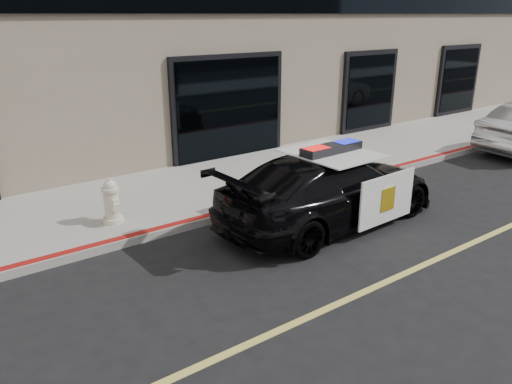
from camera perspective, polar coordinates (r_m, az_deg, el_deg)
ground at (r=10.04m, az=24.71°, el=-4.74°), size 120.00×120.00×0.00m
sidewalk_n at (r=13.12m, az=4.76°, el=2.93°), size 60.00×3.50×0.15m
police_car at (r=9.63m, az=8.42°, el=0.43°), size 2.41×4.94×1.57m
fire_hydrant at (r=9.63m, az=-16.15°, el=-1.13°), size 0.39×0.54×0.85m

